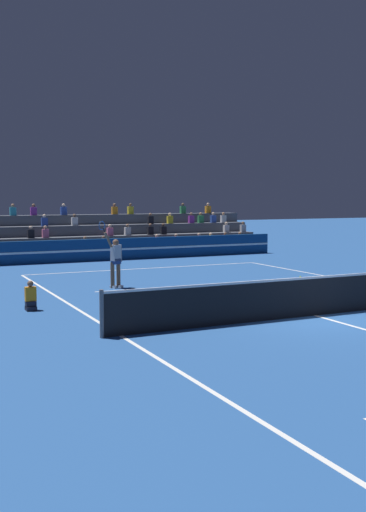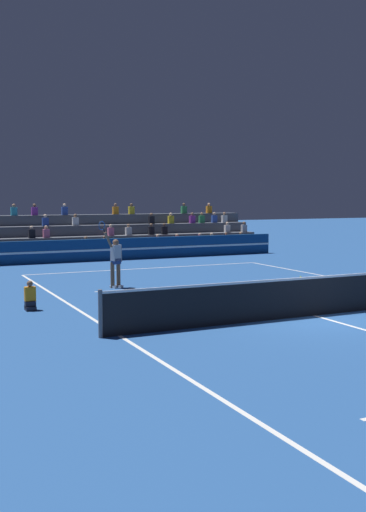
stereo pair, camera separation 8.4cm
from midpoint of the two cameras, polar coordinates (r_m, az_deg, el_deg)
name	(u,v)px [view 1 (the left image)]	position (r m, az deg, el deg)	size (l,w,h in m)	color
ground_plane	(315,316)	(16.50, 12.28, -5.56)	(120.00, 120.00, 0.00)	#285699
court_lines	(315,315)	(16.50, 12.28, -5.55)	(11.10, 23.90, 0.01)	white
tennis_net	(315,295)	(16.41, 12.32, -3.69)	(12.00, 0.10, 1.10)	slate
sponsor_banner_wall	(117,249)	(30.48, -6.39, 0.65)	(18.00, 0.26, 1.10)	navy
bleacher_stand	(98,240)	(33.45, -8.17, 1.56)	(18.44, 3.80, 2.83)	#4C515B
ball_kid_courtside	(31,299)	(17.32, -14.45, -3.97)	(0.30, 0.36, 0.84)	black
tennis_player	(115,260)	(20.99, -6.58, -0.38)	(1.05, 0.61, 2.42)	brown
tennis_ball	(300,277)	(24.04, 11.01, -1.97)	(0.07, 0.07, 0.07)	#C6DB33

